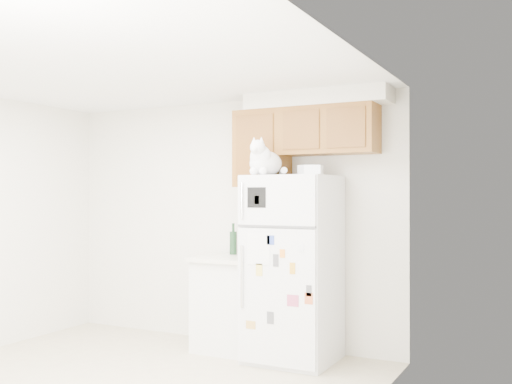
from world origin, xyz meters
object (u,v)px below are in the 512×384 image
Objects in this scene: base_counter at (231,303)px; cat at (264,161)px; refrigerator at (293,268)px; bottle_amber at (250,242)px; bottle_green at (233,239)px; storage_box_front at (314,170)px; storage_box_back at (309,170)px.

cat is at bearing -26.27° from base_counter.
refrigerator is 0.65m from bottle_amber.
base_counter is at bearing 153.73° from cat.
bottle_green reaches higher than base_counter.
bottle_green is at bearing -176.79° from bottle_amber.
bottle_amber is at bearing 154.00° from storage_box_front.
storage_box_back is (0.33, 0.29, -0.08)m from cat.
storage_box_front is at bearing -41.76° from storage_box_back.
base_counter is 5.11× the size of storage_box_back.
storage_box_front reaches higher than bottle_amber.
refrigerator is at bearing -117.60° from storage_box_back.
cat reaches higher than bottle_amber.
cat reaches higher than storage_box_front.
refrigerator is 5.38× the size of bottle_green.
base_counter is 0.64m from bottle_green.
refrigerator is 0.83m from bottle_green.
storage_box_front is (0.92, -0.11, 1.28)m from base_counter.
refrigerator is 1.85× the size of base_counter.
bottle_amber reaches higher than base_counter.
storage_box_back is at bearing 47.92° from refrigerator.
storage_box_back reaches higher than storage_box_front.
storage_box_front is 1.09m from bottle_amber.
bottle_green is (-0.76, 0.24, 0.23)m from refrigerator.
refrigerator is 1.01m from cat.
cat is 2.74× the size of storage_box_back.
refrigerator is 11.33× the size of storage_box_front.
refrigerator is 6.45× the size of bottle_amber.
bottle_amber is at bearing 130.81° from cat.
bottle_green is (-0.55, 0.40, -0.75)m from cat.
storage_box_front is (0.11, -0.17, -0.01)m from storage_box_back.
storage_box_back is at bearing 3.78° from base_counter.
base_counter is at bearing 173.91° from refrigerator.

